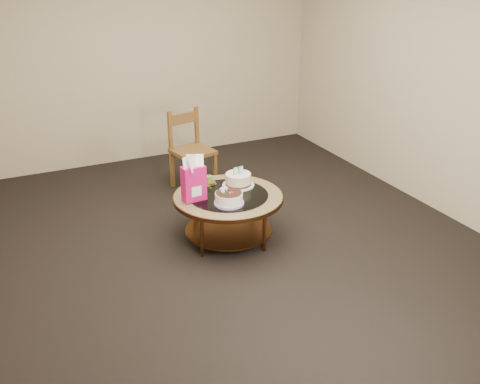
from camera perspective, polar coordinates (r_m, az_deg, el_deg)
name	(u,v)px	position (r m, az deg, el deg)	size (l,w,h in m)	color
ground	(229,238)	(5.12, -1.23, -4.95)	(5.00, 5.00, 0.00)	black
room_walls	(227,77)	(4.57, -1.40, 12.20)	(4.52, 5.02, 2.61)	tan
coffee_table	(228,202)	(4.94, -1.26, -1.12)	(1.02, 1.02, 0.46)	#573219
decorated_cake	(229,199)	(4.71, -1.21, -0.72)	(0.27, 0.27, 0.16)	#BA9ADA
cream_cake	(238,180)	(5.07, -0.19, 1.30)	(0.30, 0.30, 0.19)	white
gift_bag	(194,179)	(4.74, -4.98, 1.42)	(0.21, 0.16, 0.41)	#D61485
pillar_candle	(209,181)	(5.13, -3.32, 1.18)	(0.13, 0.13, 0.09)	#CDB554
dining_chair	(191,150)	(6.09, -5.26, 4.52)	(0.49, 0.49, 0.89)	brown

